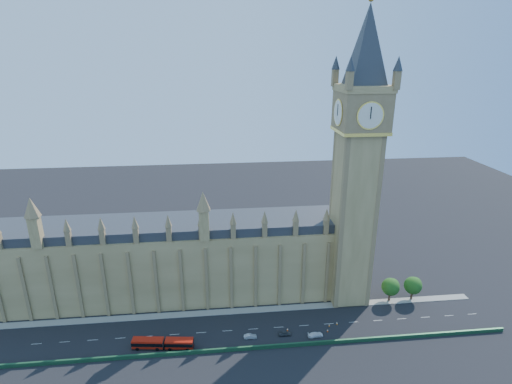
{
  "coord_description": "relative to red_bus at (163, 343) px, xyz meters",
  "views": [
    {
      "loc": [
        -5.91,
        -102.13,
        80.37
      ],
      "look_at": [
        5.93,
        10.0,
        41.35
      ],
      "focal_mm": 28.0,
      "sensor_mm": 36.0,
      "label": 1
    }
  ],
  "objects": [
    {
      "name": "car_white",
      "position": [
        45.03,
        0.17,
        -0.9
      ],
      "size": [
        4.83,
        2.49,
        1.34
      ],
      "primitive_type": "imported",
      "rotation": [
        0.0,
        0.0,
        1.71
      ],
      "color": "white",
      "rests_on": "ground"
    },
    {
      "name": "elizabeth_tower",
      "position": [
        60.73,
        19.59,
        52.98
      ],
      "size": [
        20.59,
        20.59,
        105.0
      ],
      "color": "olive",
      "rests_on": "ground"
    },
    {
      "name": "cone_d",
      "position": [
        37.14,
        3.72,
        -1.18
      ],
      "size": [
        0.65,
        0.65,
        0.8
      ],
      "rotation": [
        0.0,
        0.0,
        0.35
      ],
      "color": "black",
      "rests_on": "ground"
    },
    {
      "name": "tree_east_far",
      "position": [
        82.96,
        15.68,
        4.07
      ],
      "size": [
        6.0,
        6.0,
        8.5
      ],
      "color": "#382619",
      "rests_on": "ground"
    },
    {
      "name": "cone_c",
      "position": [
        49.26,
        1.98,
        -1.19
      ],
      "size": [
        0.56,
        0.56,
        0.78
      ],
      "rotation": [
        0.0,
        0.0,
        -0.14
      ],
      "color": "black",
      "rests_on": "ground"
    },
    {
      "name": "tree_east_near",
      "position": [
        74.96,
        15.68,
        4.07
      ],
      "size": [
        6.0,
        6.0,
        8.5
      ],
      "color": "#382619",
      "rests_on": "ground"
    },
    {
      "name": "red_bus",
      "position": [
        0.0,
        0.0,
        0.0
      ],
      "size": [
        17.76,
        4.69,
        2.99
      ],
      "rotation": [
        0.0,
        0.0,
        -0.12
      ],
      "color": "#AF180B",
      "rests_on": "ground"
    },
    {
      "name": "palace_westminster",
      "position": [
        -2.27,
        27.6,
        12.29
      ],
      "size": [
        120.0,
        20.0,
        28.0
      ],
      "color": "olive",
      "rests_on": "ground"
    },
    {
      "name": "bridge_parapet",
      "position": [
        22.73,
        -3.4,
        -0.97
      ],
      "size": [
        160.0,
        0.6,
        1.2
      ],
      "primitive_type": "cube",
      "color": "#1E4C2D",
      "rests_on": "ground"
    },
    {
      "name": "cone_b",
      "position": [
        50.51,
        4.4,
        -1.22
      ],
      "size": [
        0.46,
        0.46,
        0.73
      ],
      "rotation": [
        0.0,
        0.0,
        0.01
      ],
      "color": "black",
      "rests_on": "ground"
    },
    {
      "name": "car_grey",
      "position": [
        35.92,
        1.71,
        -0.93
      ],
      "size": [
        3.81,
        1.63,
        1.28
      ],
      "primitive_type": "imported",
      "rotation": [
        0.0,
        0.0,
        1.54
      ],
      "color": "#393C40",
      "rests_on": "ground"
    },
    {
      "name": "ground",
      "position": [
        22.73,
        5.6,
        -1.57
      ],
      "size": [
        400.0,
        400.0,
        0.0
      ],
      "primitive_type": "plane",
      "color": "black",
      "rests_on": "ground"
    },
    {
      "name": "kerb_north",
      "position": [
        22.73,
        15.1,
        -1.49
      ],
      "size": [
        160.0,
        3.0,
        0.16
      ],
      "primitive_type": "cube",
      "color": "gray",
      "rests_on": "ground"
    },
    {
      "name": "car_silver",
      "position": [
        25.44,
        1.54,
        -0.94
      ],
      "size": [
        3.86,
        1.35,
        1.27
      ],
      "primitive_type": "imported",
      "rotation": [
        0.0,
        0.0,
        1.57
      ],
      "color": "#A4A7AC",
      "rests_on": "ground"
    },
    {
      "name": "cone_a",
      "position": [
        53.16,
        5.02,
        -1.19
      ],
      "size": [
        0.55,
        0.55,
        0.77
      ],
      "rotation": [
        0.0,
        0.0,
        -0.15
      ],
      "color": "black",
      "rests_on": "ground"
    }
  ]
}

